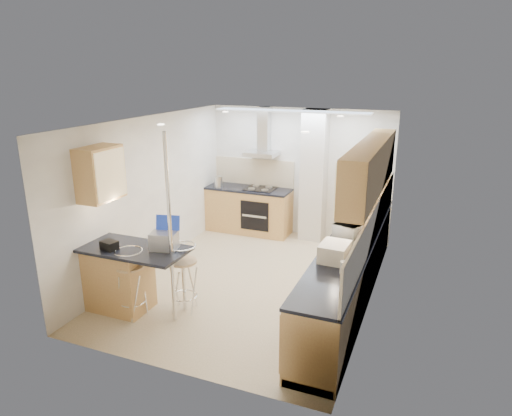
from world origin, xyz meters
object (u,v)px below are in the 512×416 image
at_px(laptop, 164,241).
at_px(bar_stool_near, 131,283).
at_px(microwave, 352,232).
at_px(bread_bin, 335,252).
at_px(bar_stool_end, 184,278).

height_order(laptop, bar_stool_near, laptop).
height_order(microwave, bread_bin, microwave).
relative_size(microwave, laptop, 1.50).
height_order(microwave, bar_stool_end, microwave).
relative_size(laptop, bread_bin, 0.80).
bearing_deg(bread_bin, bar_stool_end, -166.26).
distance_m(microwave, bread_bin, 0.74).
xyz_separation_m(microwave, bar_stool_end, (-2.04, -1.10, -0.57)).
distance_m(microwave, laptop, 2.54).
xyz_separation_m(bar_stool_near, bar_stool_end, (0.57, 0.38, 0.01)).
xyz_separation_m(bar_stool_near, bread_bin, (2.53, 0.75, 0.55)).
xyz_separation_m(laptop, bar_stool_end, (0.18, 0.15, -0.57)).
bearing_deg(bread_bin, laptop, -163.24).
relative_size(microwave, bar_stool_near, 0.53).
relative_size(bar_stool_end, bread_bin, 2.32).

